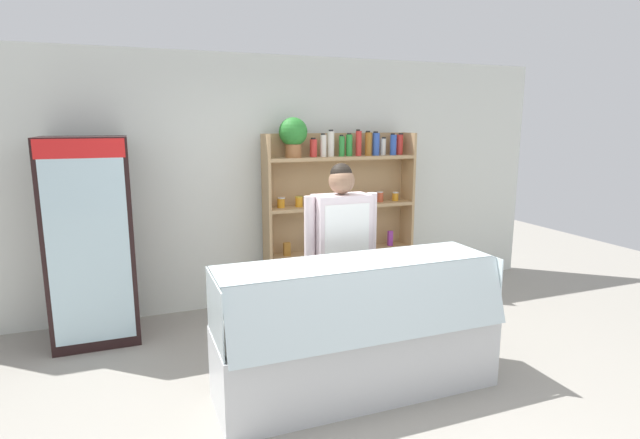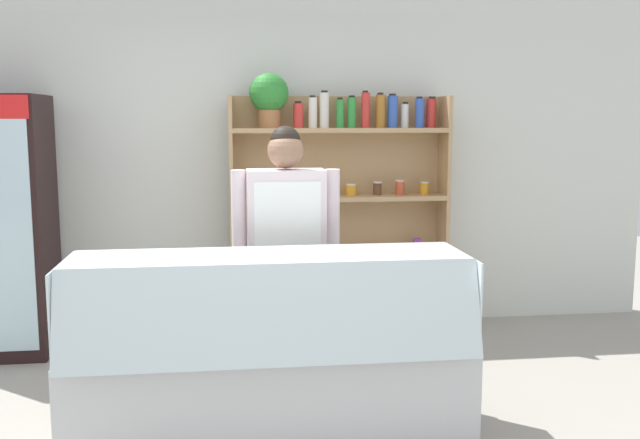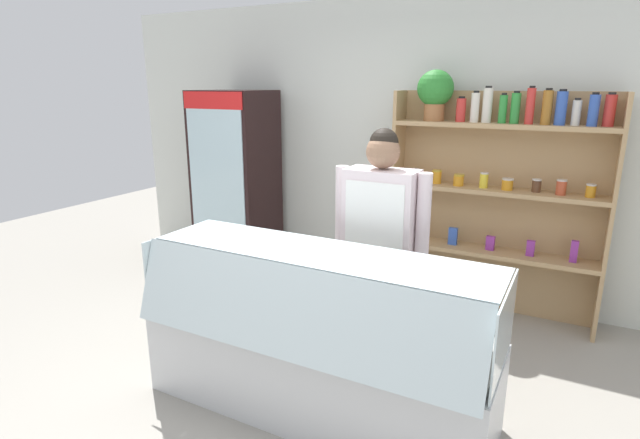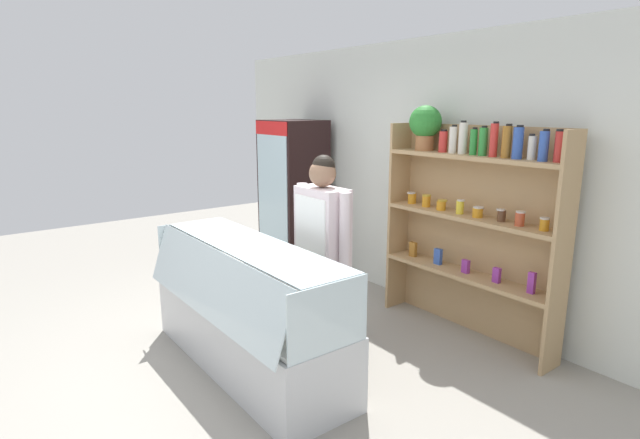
% 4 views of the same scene
% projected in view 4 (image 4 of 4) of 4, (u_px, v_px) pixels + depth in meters
% --- Properties ---
extents(ground_plane, '(12.00, 12.00, 0.00)m').
position_uv_depth(ground_plane, '(236.00, 366.00, 4.01)').
color(ground_plane, gray).
extents(back_wall, '(6.80, 0.10, 2.70)m').
position_uv_depth(back_wall, '(431.00, 176.00, 5.04)').
color(back_wall, silver).
rests_on(back_wall, ground).
extents(drinks_fridge, '(0.73, 0.62, 1.88)m').
position_uv_depth(drinks_fridge, '(293.00, 196.00, 6.27)').
color(drinks_fridge, black).
rests_on(drinks_fridge, ground).
extents(shelving_unit, '(1.71, 0.30, 2.05)m').
position_uv_depth(shelving_unit, '(466.00, 205.00, 4.42)').
color(shelving_unit, tan).
rests_on(shelving_unit, ground).
extents(deli_display_case, '(2.10, 0.72, 1.01)m').
position_uv_depth(deli_display_case, '(247.00, 329.00, 3.96)').
color(deli_display_case, silver).
rests_on(deli_display_case, ground).
extents(shop_clerk, '(0.66, 0.25, 1.67)m').
position_uv_depth(shop_clerk, '(322.00, 238.00, 4.07)').
color(shop_clerk, '#383D51').
rests_on(shop_clerk, ground).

